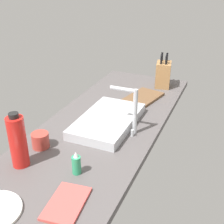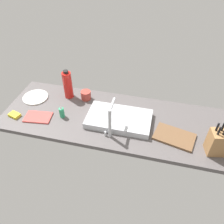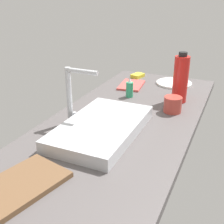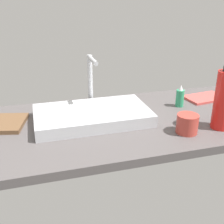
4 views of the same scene
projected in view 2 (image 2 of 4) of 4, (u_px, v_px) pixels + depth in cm
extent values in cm
cube|color=#514C4C|center=(116.00, 120.00, 182.71)|extent=(187.02, 65.05, 3.50)
cube|color=#B7BABF|center=(119.00, 119.00, 177.08)|extent=(50.47, 29.19, 5.26)
cylinder|color=#B7BABF|center=(110.00, 124.00, 158.07)|extent=(2.40, 2.40, 26.09)
cylinder|color=#B7BABF|center=(112.00, 105.00, 155.28)|extent=(2.00, 14.24, 2.00)
cylinder|color=#B7BABF|center=(105.00, 134.00, 166.01)|extent=(1.60, 1.60, 4.00)
cube|color=#9E7042|center=(219.00, 142.00, 150.01)|extent=(15.48, 12.93, 18.71)
cylinder|color=black|center=(223.00, 127.00, 143.42)|extent=(1.64, 1.64, 6.22)
cylinder|color=black|center=(217.00, 127.00, 143.41)|extent=(1.64, 1.64, 6.22)
cylinder|color=black|center=(219.00, 131.00, 140.78)|extent=(1.64, 1.64, 6.22)
cube|color=brown|center=(174.00, 137.00, 165.27)|extent=(32.48, 24.62, 1.80)
cylinder|color=#2D9966|center=(62.00, 113.00, 180.27)|extent=(4.10, 4.10, 8.57)
cone|color=silver|center=(61.00, 107.00, 176.50)|extent=(2.25, 2.25, 2.80)
cylinder|color=red|center=(68.00, 85.00, 195.37)|extent=(7.95, 7.95, 24.63)
cylinder|color=black|center=(66.00, 72.00, 186.48)|extent=(4.37, 4.37, 2.20)
cylinder|color=white|center=(36.00, 97.00, 201.48)|extent=(22.38, 22.38, 1.20)
cube|color=#CC4C47|center=(38.00, 117.00, 181.72)|extent=(22.79, 16.00, 1.20)
cylinder|color=#B23D33|center=(86.00, 95.00, 198.30)|extent=(8.81, 8.81, 7.91)
cube|color=yellow|center=(15.00, 115.00, 182.71)|extent=(10.29, 8.22, 2.40)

